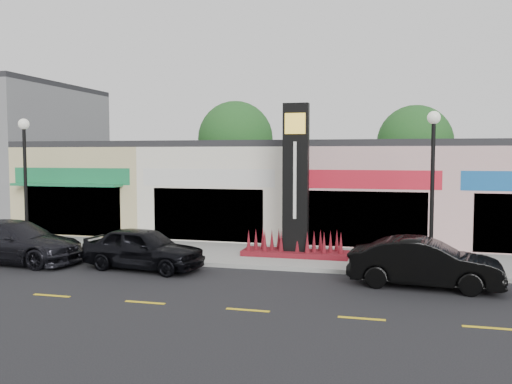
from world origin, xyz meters
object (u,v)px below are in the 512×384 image
car_dark_sedan (14,242)px  car_black_sedan (143,248)px  pylon_sign (296,202)px  lamp_west_near (25,171)px  car_black_conv (425,263)px  lamp_east_near (433,175)px

car_dark_sedan → car_black_sedan: size_ratio=1.24×
pylon_sign → car_black_sedan: (-5.02, -3.15, -1.51)m
lamp_west_near → pylon_sign: (11.00, 1.70, -1.20)m
lamp_west_near → car_black_sedan: 6.72m
pylon_sign → car_black_conv: (4.72, -3.39, -1.51)m
lamp_west_near → lamp_east_near: same height
car_dark_sedan → car_black_sedan: bearing=-86.3°
pylon_sign → car_dark_sedan: bearing=-162.5°
lamp_east_near → car_black_conv: 3.21m
lamp_east_near → pylon_sign: size_ratio=0.91×
pylon_sign → car_dark_sedan: 10.97m
lamp_east_near → car_dark_sedan: lamp_east_near is taller
car_black_sedan → car_black_conv: 9.74m
car_black_sedan → car_dark_sedan: bearing=98.8°
pylon_sign → car_dark_sedan: pylon_sign is taller
car_black_conv → lamp_west_near: bearing=89.4°
lamp_west_near → car_black_conv: lamp_west_near is taller
car_dark_sedan → car_black_conv: (15.08, -0.12, -0.04)m
lamp_east_near → car_dark_sedan: (-15.36, -1.57, -2.67)m
car_dark_sedan → car_black_conv: bearing=-88.0°
car_dark_sedan → pylon_sign: bearing=-70.0°
car_black_sedan → lamp_east_near: bearing=-74.2°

